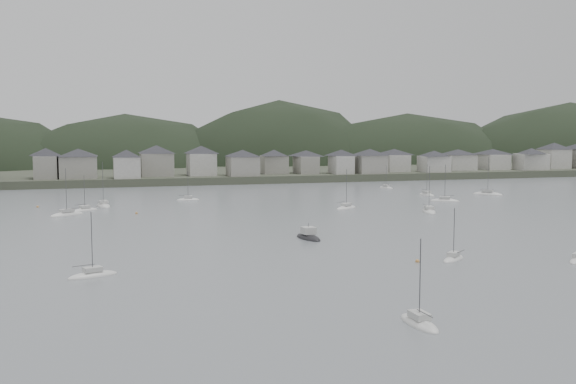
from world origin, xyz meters
name	(u,v)px	position (x,y,z in m)	size (l,w,h in m)	color
ground	(428,280)	(0.00, 0.00, 0.00)	(900.00, 900.00, 0.00)	slate
far_shore_land	(183,165)	(0.00, 295.00, 1.50)	(900.00, 250.00, 3.00)	#383D2D
forested_ridge	(198,191)	(4.83, 269.40, -11.28)	(851.55, 103.94, 102.57)	black
waterfront_town	(333,160)	(50.59, 183.34, 8.66)	(451.48, 28.46, 12.92)	gray
moored_fleet	(251,224)	(-12.45, 61.97, 0.17)	(232.94, 167.41, 13.65)	silver
motor_launch_far	(308,237)	(-5.71, 39.69, 0.29)	(4.44, 9.03, 4.05)	black
mooring_buoys	(287,221)	(-3.01, 64.84, 0.15)	(168.68, 101.23, 0.70)	#CC8B44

